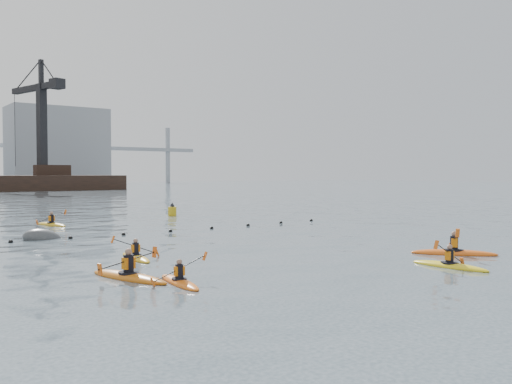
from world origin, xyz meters
The scene contains 10 objects.
ground centered at (0.00, 0.00, 0.00)m, with size 400.00×400.00×0.00m, color #323F48.
float_line centered at (-0.50, 22.53, 0.03)m, with size 33.24×0.73×0.24m.
kayaker_0 centered at (-3.00, 8.21, 0.09)m, with size 1.97×2.89×1.08m.
kayaker_1 centered at (6.70, 4.80, 0.09)m, with size 2.16×3.14×1.23m.
kayaker_2 centered at (-3.99, 9.95, 0.11)m, with size 2.41×3.72×1.17m.
kayaker_3 centered at (-2.00, 13.85, 0.09)m, with size 2.08×3.05×1.13m.
kayaker_4 centered at (9.70, 6.59, 0.11)m, with size 2.90×3.28×1.40m.
kayaker_5 centered at (-0.63, 30.77, 0.10)m, with size 2.22×3.37×1.15m.
mooring_buoy centered at (-3.24, 23.23, 0.00)m, with size 2.15×1.27×1.07m, color #414346.
nav_buoy centered at (9.97, 33.39, 0.38)m, with size 0.70×0.70×1.27m.
Camera 1 is at (-11.35, -7.24, 3.58)m, focal length 38.00 mm.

